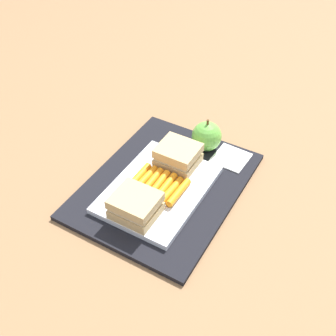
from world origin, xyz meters
TOP-DOWN VIEW (x-y plane):
  - ground_plane at (0.00, 0.00)m, footprint 2.40×2.40m
  - lunchbag_mat at (0.00, 0.00)m, footprint 0.36×0.28m
  - food_tray at (-0.03, 0.00)m, footprint 0.23×0.17m
  - sandwich_half_left at (-0.10, 0.00)m, footprint 0.07×0.08m
  - sandwich_half_right at (0.05, 0.00)m, footprint 0.07×0.08m
  - carrot_sticks_bundle at (-0.03, 0.00)m, footprint 0.08×0.10m
  - apple at (0.14, -0.02)m, footprint 0.06×0.06m
  - paper_napkin at (0.14, -0.08)m, footprint 0.07×0.07m

SIDE VIEW (x-z plane):
  - ground_plane at x=0.00m, z-range 0.00..0.00m
  - lunchbag_mat at x=0.00m, z-range 0.00..0.01m
  - paper_napkin at x=0.14m, z-range 0.01..0.01m
  - food_tray at x=-0.03m, z-range 0.01..0.02m
  - carrot_sticks_bundle at x=-0.03m, z-range 0.02..0.04m
  - apple at x=0.14m, z-range 0.00..0.08m
  - sandwich_half_left at x=-0.10m, z-range 0.02..0.07m
  - sandwich_half_right at x=0.05m, z-range 0.02..0.07m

